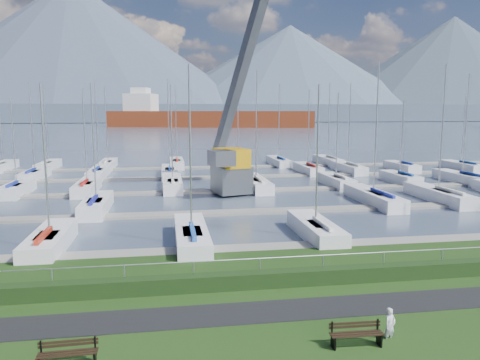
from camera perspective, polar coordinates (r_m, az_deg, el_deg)
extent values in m
cube|color=black|center=(19.42, 7.24, -15.36)|extent=(160.00, 2.00, 0.04)
cube|color=#465266|center=(280.19, -8.06, 6.72)|extent=(800.00, 540.00, 0.20)
cube|color=black|center=(21.61, 5.29, -11.83)|extent=(80.00, 0.70, 0.70)
cylinder|color=#999CA2|center=(21.70, 5.06, -9.36)|extent=(80.00, 0.04, 0.04)
cube|color=#475568|center=(350.06, -8.30, 8.10)|extent=(900.00, 80.00, 12.00)
cone|color=#424C61|center=(429.53, -19.69, 14.65)|extent=(340.00, 340.00, 115.00)
cone|color=#475567|center=(446.50, 6.07, 12.89)|extent=(300.00, 300.00, 85.00)
cone|color=#3B4857|center=(526.00, 24.41, 12.35)|extent=(320.00, 320.00, 100.00)
cube|color=gray|center=(27.71, 1.97, -8.42)|extent=(90.00, 1.60, 0.25)
cube|color=slate|center=(37.26, -0.97, -4.00)|extent=(90.00, 1.60, 0.25)
cube|color=gray|center=(47.00, -2.69, -1.39)|extent=(90.00, 1.60, 0.25)
cube|color=gray|center=(56.83, -3.81, 0.32)|extent=(90.00, 1.60, 0.25)
cube|color=gray|center=(66.70, -4.60, 1.52)|extent=(90.00, 1.60, 0.25)
cube|color=black|center=(16.42, -23.10, -18.19)|extent=(0.05, 0.05, 0.40)
cube|color=black|center=(16.19, -17.26, -19.97)|extent=(0.07, 0.40, 0.45)
cube|color=black|center=(16.16, -17.26, -18.34)|extent=(0.05, 0.05, 0.40)
cube|color=black|center=(16.07, -20.37, -19.45)|extent=(1.80, 0.15, 0.04)
cube|color=black|center=(16.20, -20.28, -19.20)|extent=(1.80, 0.15, 0.04)
cube|color=black|center=(16.33, -20.19, -18.96)|extent=(1.80, 0.15, 0.04)
cube|color=black|center=(16.30, -20.19, -18.35)|extent=(1.80, 0.09, 0.08)
cube|color=black|center=(16.25, -20.21, -17.97)|extent=(1.80, 0.09, 0.08)
cube|color=black|center=(16.73, 11.31, -18.76)|extent=(0.07, 0.40, 0.45)
cube|color=black|center=(16.70, 11.15, -17.19)|extent=(0.05, 0.05, 0.40)
cube|color=black|center=(17.27, 16.61, -18.05)|extent=(0.07, 0.40, 0.45)
cube|color=black|center=(17.23, 16.42, -16.53)|extent=(0.05, 0.05, 0.40)
cube|color=black|center=(16.76, 14.23, -17.95)|extent=(1.80, 0.16, 0.04)
cube|color=black|center=(16.88, 14.03, -17.73)|extent=(1.80, 0.16, 0.04)
cube|color=black|center=(17.01, 13.84, -17.52)|extent=(1.80, 0.16, 0.04)
cube|color=black|center=(16.98, 13.80, -16.93)|extent=(1.80, 0.10, 0.08)
cube|color=black|center=(16.93, 13.82, -16.57)|extent=(1.80, 0.10, 0.08)
imported|color=silver|center=(17.64, 17.84, -16.08)|extent=(0.54, 0.46, 1.25)
cube|color=#53575A|center=(45.37, -1.05, 0.07)|extent=(3.94, 3.94, 2.60)
cube|color=#C28B0B|center=(45.11, -1.05, 2.71)|extent=(3.42, 3.97, 1.80)
cube|color=#4E5055|center=(49.80, 0.29, 13.63)|extent=(5.75, 10.55, 19.89)
cube|color=#55575C|center=(42.96, -2.27, 2.69)|extent=(2.52, 2.66, 1.40)
cube|color=maroon|center=(233.33, -3.57, 7.16)|extent=(102.12, 44.40, 10.00)
cube|color=silver|center=(241.96, -11.96, 8.82)|extent=(17.24, 17.24, 12.00)
cube|color=silver|center=(242.12, -12.01, 10.47)|extent=(9.85, 9.85, 4.00)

